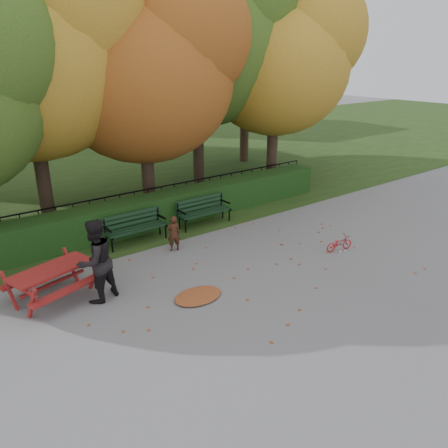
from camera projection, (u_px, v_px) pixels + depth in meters
ground at (251, 277)px, 10.80m from camera, size 90.00×90.00×0.00m
grass_strip at (65, 168)px, 21.22m from camera, size 90.00×90.00×0.00m
building_right at (98, 43)px, 33.97m from camera, size 9.00×6.00×12.00m
hedge at (161, 210)px, 13.97m from camera, size 13.00×0.90×1.00m
iron_fence at (149, 203)px, 14.55m from camera, size 14.00×0.04×1.02m
tree_b at (38, 45)px, 12.50m from camera, size 6.72×6.40×8.79m
tree_c at (154, 65)px, 13.97m from camera, size 6.30×6.00×8.00m
tree_d at (208, 31)px, 16.20m from camera, size 7.14×6.80×9.58m
tree_e at (286, 56)px, 16.93m from camera, size 6.09×5.80×8.16m
tree_g at (254, 50)px, 20.81m from camera, size 6.30×6.00×8.55m
bench_left at (135, 225)px, 12.64m from camera, size 1.80×0.57×0.88m
bench_right at (203, 209)px, 13.98m from camera, size 1.80×0.57×0.88m
picnic_table at (52, 275)px, 9.62m from camera, size 2.09×1.86×0.86m
leaf_pile at (198, 296)px, 9.87m from camera, size 1.29×1.03×0.08m
leaf_scatter at (244, 272)px, 11.02m from camera, size 9.00×5.70×0.01m
child at (174, 233)px, 12.10m from camera, size 0.43×0.35×1.01m
adult at (96, 261)px, 9.46m from camera, size 1.11×0.98×1.90m
bicycle at (339, 243)px, 12.19m from camera, size 0.88×0.45×0.44m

